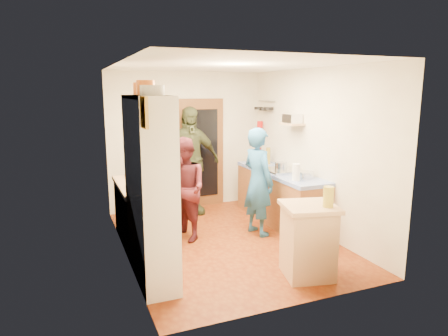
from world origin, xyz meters
TOP-DOWN VIEW (x-y plane):
  - floor at (0.00, 0.00)m, footprint 3.00×4.00m
  - ceiling at (0.00, 0.00)m, footprint 3.00×4.00m
  - wall_back at (0.00, 2.01)m, footprint 3.00×0.02m
  - wall_front at (0.00, -2.01)m, footprint 3.00×0.02m
  - wall_left at (-1.51, 0.00)m, footprint 0.02×4.00m
  - wall_right at (1.51, 0.00)m, footprint 0.02×4.00m
  - door_frame at (0.25, 1.97)m, footprint 0.95×0.06m
  - door_glass at (0.25, 1.94)m, footprint 0.70×0.02m
  - hutch_body at (-1.30, -0.80)m, footprint 0.40×1.20m
  - hutch_top_shelf at (-1.30, -0.80)m, footprint 0.40×1.14m
  - plate_stack at (-1.30, -1.10)m, footprint 0.26×0.26m
  - orange_pot_a at (-1.30, -0.76)m, footprint 0.21×0.21m
  - orange_pot_b at (-1.30, -0.40)m, footprint 0.16×0.16m
  - left_counter_base at (-1.20, 0.45)m, footprint 0.60×1.40m
  - left_counter_top at (-1.20, 0.45)m, footprint 0.64×1.44m
  - toaster at (-1.15, 0.03)m, footprint 0.25×0.17m
  - kettle at (-1.25, 0.24)m, footprint 0.22×0.22m
  - orange_bowl at (-1.12, 0.52)m, footprint 0.21×0.21m
  - chopping_board at (-1.18, 1.01)m, footprint 0.32×0.24m
  - right_counter_base at (1.20, 0.50)m, footprint 0.60×2.20m
  - right_counter_top at (1.20, 0.50)m, footprint 0.62×2.22m
  - hob at (1.20, 0.46)m, footprint 0.55×0.58m
  - pot_on_hob at (1.15, 0.40)m, footprint 0.20×0.20m
  - bottle_a at (1.05, 1.12)m, footprint 0.09×0.09m
  - bottle_b at (1.18, 1.26)m, footprint 0.09×0.09m
  - bottle_c at (1.31, 1.15)m, footprint 0.09×0.09m
  - paper_towel at (1.05, -0.23)m, footprint 0.13×0.13m
  - mixing_bowl at (1.30, -0.12)m, footprint 0.27×0.27m
  - island_base at (0.47, -1.45)m, footprint 0.66×0.66m
  - island_top at (0.47, -1.45)m, footprint 0.75×0.75m
  - cutting_board at (0.44, -1.39)m, footprint 0.41×0.35m
  - oil_jar at (0.62, -1.61)m, footprint 0.15×0.15m
  - pan_rail at (1.46, 1.52)m, footprint 0.02×0.65m
  - pan_hang_a at (1.40, 1.35)m, footprint 0.18×0.18m
  - pan_hang_b at (1.40, 1.55)m, footprint 0.16×0.16m
  - pan_hang_c at (1.40, 1.75)m, footprint 0.17×0.17m
  - wall_shelf at (1.37, 0.45)m, footprint 0.26×0.42m
  - radio at (1.37, 0.45)m, footprint 0.22×0.30m
  - ext_bracket at (1.47, 1.70)m, footprint 0.06×0.10m
  - fire_extinguisher at (1.41, 1.70)m, footprint 0.11×0.11m
  - picture_frame at (-1.48, -1.55)m, footprint 0.03×0.25m
  - person_hob at (0.62, 0.09)m, footprint 0.53×0.69m
  - person_left at (-0.56, 0.35)m, footprint 0.78×0.89m
  - person_back at (-0.09, 1.53)m, footprint 1.18×0.54m

SIDE VIEW (x-z plane):
  - floor at x=0.00m, z-range -0.02..0.00m
  - right_counter_base at x=1.20m, z-range 0.00..0.84m
  - left_counter_base at x=-1.20m, z-range 0.00..0.85m
  - island_base at x=0.47m, z-range 0.00..0.86m
  - person_left at x=-0.56m, z-range 0.00..1.57m
  - person_hob at x=0.62m, z-range 0.00..1.70m
  - right_counter_top at x=1.20m, z-range 0.84..0.90m
  - left_counter_top at x=-1.20m, z-range 0.85..0.90m
  - island_top at x=0.47m, z-range 0.86..0.91m
  - cutting_board at x=0.44m, z-range 0.89..0.91m
  - chopping_board at x=-1.18m, z-range 0.90..0.92m
  - hob at x=1.20m, z-range 0.90..0.94m
  - orange_bowl at x=-1.12m, z-range 0.90..0.99m
  - mixing_bowl at x=1.30m, z-range 0.90..1.00m
  - person_back at x=-0.09m, z-range 0.00..1.98m
  - toaster at x=-1.15m, z-range 0.90..1.09m
  - kettle at x=-1.25m, z-range 0.90..1.10m
  - pot_on_hob at x=1.15m, z-range 0.94..1.07m
  - paper_towel at x=1.05m, z-range 0.90..1.16m
  - oil_jar at x=0.62m, z-range 0.91..1.16m
  - door_frame at x=0.25m, z-range 0.00..2.10m
  - door_glass at x=0.25m, z-range 0.20..1.90m
  - bottle_b at x=1.18m, z-range 0.90..1.21m
  - bottle_a at x=1.05m, z-range 0.90..1.21m
  - bottle_c at x=1.31m, z-range 0.90..1.21m
  - hutch_body at x=-1.30m, z-range 0.00..2.20m
  - wall_back at x=0.00m, z-range 0.00..2.60m
  - wall_front at x=0.00m, z-range 0.00..2.60m
  - wall_left at x=-1.51m, z-range 0.00..2.60m
  - wall_right at x=1.51m, z-range 0.00..2.60m
  - ext_bracket at x=1.47m, z-range 1.43..1.47m
  - fire_extinguisher at x=1.41m, z-range 1.34..1.66m
  - wall_shelf at x=1.37m, z-range 1.69..1.71m
  - radio at x=1.37m, z-range 1.72..1.86m
  - pan_hang_b at x=1.40m, z-range 1.88..1.92m
  - pan_hang_c at x=1.40m, z-range 1.89..1.93m
  - pan_hang_a at x=1.40m, z-range 1.90..1.94m
  - pan_rail at x=1.46m, z-range 2.04..2.06m
  - picture_frame at x=-1.48m, z-range 1.90..2.20m
  - hutch_top_shelf at x=-1.30m, z-range 2.16..2.20m
  - plate_stack at x=-1.30m, z-range 2.20..2.31m
  - orange_pot_b at x=-1.30m, z-range 2.20..2.35m
  - orange_pot_a at x=-1.30m, z-range 2.20..2.37m
  - ceiling at x=0.00m, z-range 2.60..2.62m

